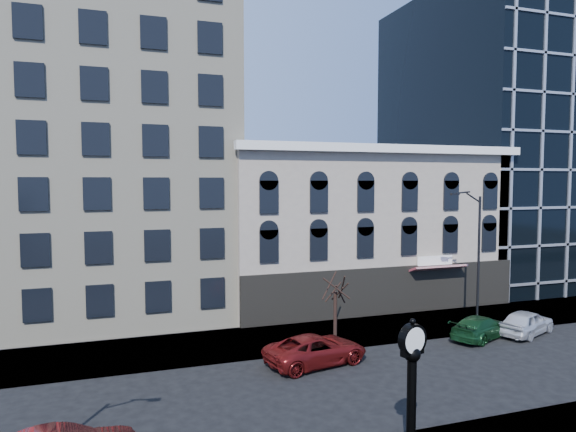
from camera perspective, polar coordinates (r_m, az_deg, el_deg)
name	(u,v)px	position (r m, az deg, el deg)	size (l,w,h in m)	color
ground	(275,397)	(24.88, -1.48, -19.44)	(160.00, 160.00, 0.00)	black
sidewalk_far	(235,343)	(32.11, -5.86, -13.89)	(160.00, 6.00, 0.12)	gray
cream_tower	(120,54)	(41.81, -18.15, 16.78)	(15.90, 15.40, 42.50)	beige
victorian_row	(357,229)	(42.31, 7.67, -1.39)	(22.60, 11.19, 12.50)	#A39586
glass_office	(512,141)	(57.85, 23.62, 7.66)	(20.00, 20.15, 28.00)	black
street_clock	(411,397)	(19.29, 13.56, -18.95)	(1.14, 1.14, 5.04)	black
street_lamp_far	(471,223)	(35.68, 19.63, -0.76)	(2.40, 0.40, 9.26)	black
bare_tree_far	(335,282)	(32.43, 5.29, -7.35)	(2.65, 2.65, 4.55)	black
car_far_a	(316,350)	(28.58, 3.15, -14.60)	(2.63, 5.71, 1.59)	maroon
car_far_b	(481,327)	(35.01, 20.62, -11.50)	(2.00, 4.92, 1.43)	#143F1E
car_far_c	(526,322)	(36.95, 24.95, -10.66)	(1.90, 4.72, 1.61)	silver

